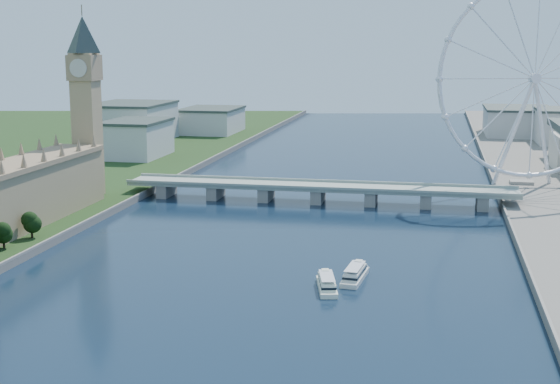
# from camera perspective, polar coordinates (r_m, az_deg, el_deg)

# --- Properties ---
(big_ben) EXTENTS (20.02, 20.02, 110.00)m
(big_ben) POSITION_cam_1_polar(r_m,az_deg,el_deg) (449.35, -14.07, 7.74)
(big_ben) COLOR tan
(big_ben) RESTS_ON ground
(westminster_bridge) EXTENTS (220.00, 22.00, 9.50)m
(westminster_bridge) POSITION_cam_1_polar(r_m,az_deg,el_deg) (440.15, 2.81, 0.12)
(westminster_bridge) COLOR gray
(westminster_bridge) RESTS_ON ground
(london_eye) EXTENTS (113.60, 39.12, 124.30)m
(london_eye) POSITION_cam_1_polar(r_m,az_deg,el_deg) (486.59, 18.14, 7.85)
(london_eye) COLOR silver
(london_eye) RESTS_ON ground
(city_skyline) EXTENTS (505.00, 280.00, 32.00)m
(city_skyline) POSITION_cam_1_polar(r_m,az_deg,el_deg) (692.00, 9.28, 4.77)
(city_skyline) COLOR beige
(city_skyline) RESTS_ON ground
(tour_boat_near) EXTENTS (9.51, 27.49, 5.92)m
(tour_boat_near) POSITION_cam_1_polar(r_m,az_deg,el_deg) (298.37, 5.48, -6.42)
(tour_boat_near) COLOR silver
(tour_boat_near) RESTS_ON ground
(tour_boat_far) EXTENTS (12.07, 26.66, 5.67)m
(tour_boat_far) POSITION_cam_1_polar(r_m,az_deg,el_deg) (286.71, 3.44, -7.12)
(tour_boat_far) COLOR white
(tour_boat_far) RESTS_ON ground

